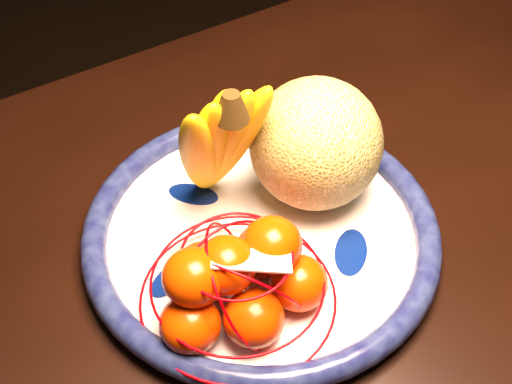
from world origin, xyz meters
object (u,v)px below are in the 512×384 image
cantaloupe (316,144)px  banana_bunch (216,140)px  mandarin_bag (238,280)px  fruit_bowl (261,233)px

cantaloupe → banana_bunch: bearing=158.6°
mandarin_bag → banana_bunch: bearing=66.5°
fruit_bowl → cantaloupe: (0.08, 0.02, 0.07)m
fruit_bowl → banana_bunch: banana_bunch is taller
cantaloupe → mandarin_bag: (-0.15, -0.08, -0.03)m
fruit_bowl → mandarin_bag: size_ratio=1.60×
fruit_bowl → banana_bunch: (-0.02, 0.06, 0.10)m
fruit_bowl → cantaloupe: cantaloupe is taller
mandarin_bag → fruit_bowl: bearing=42.5°
cantaloupe → banana_bunch: 0.11m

